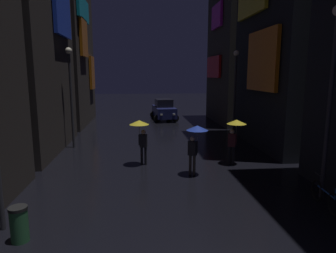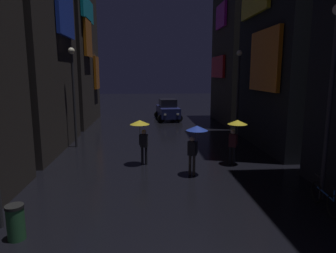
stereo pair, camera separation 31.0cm
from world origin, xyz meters
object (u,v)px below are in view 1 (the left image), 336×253
streetlamp_right_near (332,84)px  bicycle_parked_at_storefront (325,196)px  streetlamp_left_far (71,86)px  pedestrian_midstreet_centre_yellow (235,129)px  pedestrian_far_right_yellow (141,130)px  car_distant (164,110)px  streetlamp_right_far (235,84)px  trash_bin (19,224)px  pedestrian_midstreet_left_blue (196,136)px

streetlamp_right_near → bicycle_parked_at_storefront: bearing=-116.4°
bicycle_parked_at_storefront → streetlamp_right_near: size_ratio=0.29×
streetlamp_left_far → pedestrian_midstreet_centre_yellow: bearing=-26.2°
pedestrian_far_right_yellow → bicycle_parked_at_storefront: size_ratio=1.17×
pedestrian_far_right_yellow → streetlamp_right_near: 7.87m
car_distant → streetlamp_right_near: (3.91, -18.12, 2.96)m
pedestrian_midstreet_centre_yellow → streetlamp_left_far: (-8.20, 4.04, 1.84)m
car_distant → streetlamp_right_far: (3.91, -8.37, 2.61)m
streetlamp_right_far → trash_bin: size_ratio=6.10×
bicycle_parked_at_storefront → streetlamp_right_far: (0.40, 10.56, 3.15)m
car_distant → trash_bin: car_distant is taller
pedestrian_far_right_yellow → streetlamp_right_far: (6.17, 5.39, 1.87)m
pedestrian_midstreet_left_blue → streetlamp_right_near: (3.91, -2.72, 2.22)m
car_distant → streetlamp_right_far: size_ratio=0.75×
car_distant → streetlamp_right_near: size_ratio=0.67×
pedestrian_midstreet_left_blue → streetlamp_right_far: bearing=60.9°
streetlamp_left_far → trash_bin: streetlamp_left_far is taller
car_distant → bicycle_parked_at_storefront: bearing=-79.5°
trash_bin → bicycle_parked_at_storefront: bearing=6.7°
pedestrian_midstreet_left_blue → streetlamp_right_far: (3.91, 7.03, 1.87)m
bicycle_parked_at_storefront → pedestrian_far_right_yellow: bearing=138.1°
car_distant → streetlamp_left_far: bearing=-121.3°
bicycle_parked_at_storefront → car_distant: size_ratio=0.43×
streetlamp_right_far → pedestrian_far_right_yellow: bearing=-138.8°
pedestrian_midstreet_centre_yellow → car_distant: 14.23m
pedestrian_midstreet_left_blue → pedestrian_far_right_yellow: (-2.25, 1.64, 0.00)m
trash_bin → car_distant: bearing=74.9°
pedestrian_midstreet_left_blue → streetlamp_right_near: 5.26m
bicycle_parked_at_storefront → car_distant: bearing=100.5°
streetlamp_left_far → trash_bin: 10.44m
car_distant → streetlamp_right_far: bearing=-64.9°
pedestrian_midstreet_left_blue → trash_bin: pedestrian_midstreet_left_blue is taller
trash_bin → pedestrian_midstreet_centre_yellow: bearing=38.3°
pedestrian_midstreet_left_blue → bicycle_parked_at_storefront: bearing=-45.1°
pedestrian_far_right_yellow → bicycle_parked_at_storefront: 7.85m
pedestrian_far_right_yellow → pedestrian_midstreet_centre_yellow: same height
pedestrian_midstreet_left_blue → pedestrian_far_right_yellow: 2.79m
streetlamp_left_far → streetlamp_right_near: bearing=-39.1°
bicycle_parked_at_storefront → pedestrian_midstreet_centre_yellow: bearing=106.0°
pedestrian_midstreet_centre_yellow → car_distant: pedestrian_midstreet_centre_yellow is taller
streetlamp_right_far → pedestrian_midstreet_centre_yellow: bearing=-107.6°
pedestrian_far_right_yellow → trash_bin: size_ratio=2.28×
pedestrian_far_right_yellow → streetlamp_left_far: bearing=135.6°
pedestrian_far_right_yellow → bicycle_parked_at_storefront: bearing=-41.9°
pedestrian_midstreet_centre_yellow → bicycle_parked_at_storefront: (1.40, -4.88, -1.28)m
streetlamp_left_far → pedestrian_far_right_yellow: bearing=-44.4°
pedestrian_midstreet_left_blue → bicycle_parked_at_storefront: pedestrian_midstreet_left_blue is taller
streetlamp_right_far → streetlamp_right_near: 9.76m
pedestrian_far_right_yellow → car_distant: pedestrian_far_right_yellow is taller
pedestrian_far_right_yellow → trash_bin: 7.06m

